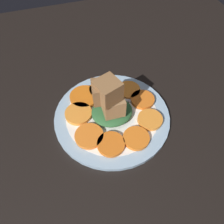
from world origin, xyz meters
TOP-DOWN VIEW (x-y plane):
  - table_slab at (0.00, 0.00)cm, footprint 120.00×120.00cm
  - plate at (0.00, 0.00)cm, footprint 28.01×28.01cm
  - carrot_slice_0 at (-8.73, -1.78)cm, footprint 6.05×6.05cm
  - carrot_slice_1 at (-6.52, -5.93)cm, footprint 6.05×6.05cm
  - carrot_slice_2 at (0.20, -8.26)cm, footprint 6.86×6.86cm
  - carrot_slice_3 at (5.14, -7.29)cm, footprint 7.37×7.37cm
  - carrot_slice_4 at (7.71, -2.46)cm, footprint 6.57×6.57cm
  - carrot_slice_5 at (6.83, 4.43)cm, footprint 6.51×6.51cm
  - carrot_slice_6 at (2.81, 7.90)cm, footprint 6.14×6.14cm
  - carrot_slice_7 at (-2.98, 8.22)cm, footprint 5.97×5.97cm
  - carrot_slice_8 at (-8.01, 4.51)cm, footprint 5.94×5.94cm
  - center_pile at (0.56, 0.24)cm, footprint 9.87×8.89cm
  - fork at (-2.35, -4.78)cm, footprint 18.60×9.62cm

SIDE VIEW (x-z plane):
  - table_slab at x=0.00cm, z-range 0.00..2.00cm
  - plate at x=0.00cm, z-range 1.99..3.04cm
  - fork at x=-2.35cm, z-range 3.10..3.50cm
  - carrot_slice_0 at x=-8.73cm, z-range 3.10..4.00cm
  - carrot_slice_1 at x=-6.52cm, z-range 3.10..4.00cm
  - carrot_slice_2 at x=0.20cm, z-range 3.10..4.00cm
  - carrot_slice_3 at x=5.14cm, z-range 3.10..4.00cm
  - carrot_slice_4 at x=7.71cm, z-range 3.10..4.00cm
  - carrot_slice_5 at x=6.83cm, z-range 3.10..4.00cm
  - carrot_slice_6 at x=2.81cm, z-range 3.10..4.00cm
  - carrot_slice_7 at x=-2.98cm, z-range 3.10..4.00cm
  - carrot_slice_8 at x=-8.01cm, z-range 3.10..4.00cm
  - center_pile at x=0.56cm, z-range 2.01..13.89cm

